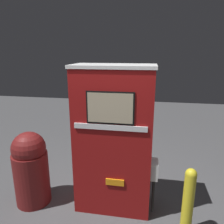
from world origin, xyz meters
The scene contains 4 objects.
ground_plane centered at (0.00, 0.00, 0.00)m, with size 14.00×14.00×0.00m, color #4C4C4F.
gas_pump centered at (0.00, 0.24, 0.99)m, with size 1.11×0.52×1.98m.
safety_bollard centered at (0.94, -0.12, 0.46)m, with size 0.13×0.13×0.88m.
trash_bin centered at (-1.17, 0.12, 0.55)m, with size 0.49×0.49×1.08m.
Camera 1 is at (0.44, -2.40, 2.14)m, focal length 35.00 mm.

